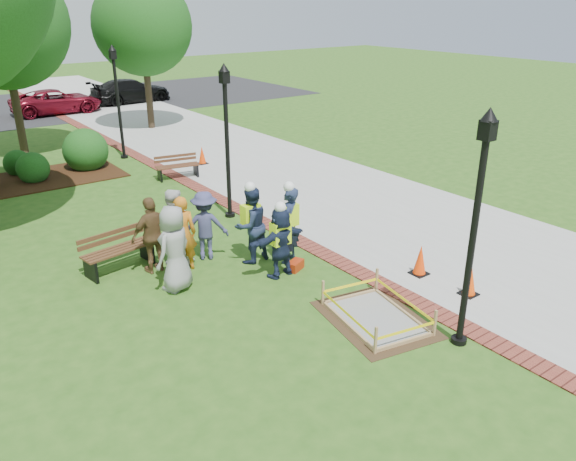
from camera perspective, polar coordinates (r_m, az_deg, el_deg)
ground at (r=11.84m, az=1.54°, el=-6.82°), size 100.00×100.00×0.00m
sidewalk at (r=22.16m, az=-4.29°, el=7.28°), size 6.00×60.00×0.02m
brick_edging at (r=20.67m, az=-11.93°, el=5.75°), size 0.50×60.00×0.03m
mulch_bed at (r=21.18m, az=-26.00°, el=4.35°), size 7.00×3.00×0.05m
parking_lot at (r=36.14m, az=-26.45°, el=10.96°), size 36.00×12.00×0.01m
wet_concrete_pad at (r=11.08m, az=8.93°, el=-7.91°), size 2.11×2.58×0.55m
bench_near at (r=13.44m, az=-16.75°, el=-2.72°), size 1.73×0.81×0.90m
bench_far at (r=19.94m, az=-11.12°, el=5.92°), size 1.54×0.76×0.80m
cone_front at (r=12.36m, az=18.00°, el=-4.91°), size 0.35×0.35×0.69m
cone_back at (r=12.96m, az=13.28°, el=-3.00°), size 0.37×0.37×0.72m
cone_far at (r=21.55m, az=-8.72°, el=7.53°), size 0.35×0.35×0.68m
toolbox at (r=12.94m, az=0.75°, el=-3.57°), size 0.49×0.39×0.22m
lamp_near at (r=9.78m, az=18.55°, el=1.48°), size 0.28×0.28×4.26m
lamp_mid at (r=15.53m, az=-6.26°, el=10.03°), size 0.28×0.28×4.26m
lamp_far at (r=22.68m, az=-16.96°, el=13.13°), size 0.28×0.28×4.26m
tree_back at (r=24.37m, az=-27.12°, el=18.26°), size 4.83×4.83×7.40m
tree_right at (r=27.88m, az=-14.58°, el=19.50°), size 4.48×4.48×6.92m
shrub_c at (r=21.17m, az=-24.29°, el=4.57°), size 1.09×1.09×1.09m
shrub_d at (r=22.06m, az=-19.64°, el=5.93°), size 1.61×1.61×1.61m
shrub_e at (r=22.28m, az=-25.61°, el=5.17°), size 0.95×0.95×0.95m
casual_person_a at (r=12.01m, az=-11.46°, el=-1.82°), size 0.71×0.61×1.88m
casual_person_b at (r=12.91m, az=-10.71°, el=-0.29°), size 0.66×0.56×1.76m
casual_person_c at (r=13.20m, az=-11.58°, el=0.33°), size 0.69×0.61×1.83m
casual_person_d at (r=12.93m, az=-13.56°, el=-0.46°), size 0.60×0.42×1.78m
casual_person_e at (r=13.37m, az=-8.43°, el=0.48°), size 0.64×0.57×1.68m
hivis_worker_a at (r=12.37m, az=-0.78°, el=-0.92°), size 0.54×0.36×1.76m
hivis_worker_b at (r=13.01m, az=0.08°, el=0.78°), size 0.70×0.65×1.99m
hivis_worker_c at (r=13.06m, az=-3.80°, el=0.77°), size 0.62×0.44×1.97m
parked_car_c at (r=33.75m, az=-22.31°, el=10.94°), size 1.93×4.36×1.41m
parked_car_d at (r=36.08m, az=-15.57°, el=12.43°), size 2.40×4.79×1.51m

